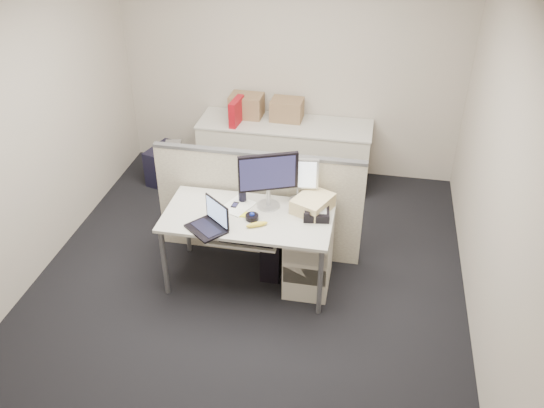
% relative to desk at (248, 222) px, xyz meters
% --- Properties ---
extents(floor, '(4.00, 4.50, 0.01)m').
position_rel_desk_xyz_m(floor, '(0.00, 0.00, -0.67)').
color(floor, black).
rests_on(floor, ground).
extents(wall_back, '(4.00, 0.02, 2.70)m').
position_rel_desk_xyz_m(wall_back, '(0.00, 2.25, 0.69)').
color(wall_back, '#B7ADA0').
rests_on(wall_back, ground).
extents(wall_front, '(4.00, 0.02, 2.70)m').
position_rel_desk_xyz_m(wall_front, '(0.00, -2.25, 0.69)').
color(wall_front, '#B7ADA0').
rests_on(wall_front, ground).
extents(wall_left, '(0.02, 4.50, 2.70)m').
position_rel_desk_xyz_m(wall_left, '(-2.00, 0.00, 0.69)').
color(wall_left, '#B7ADA0').
rests_on(wall_left, ground).
extents(wall_right, '(0.02, 4.50, 2.70)m').
position_rel_desk_xyz_m(wall_right, '(2.00, 0.00, 0.69)').
color(wall_right, '#B7ADA0').
rests_on(wall_right, ground).
extents(desk, '(1.50, 0.75, 0.73)m').
position_rel_desk_xyz_m(desk, '(0.00, 0.00, 0.00)').
color(desk, '#BBB8AF').
rests_on(desk, floor).
extents(keyboard_tray, '(0.62, 0.32, 0.02)m').
position_rel_desk_xyz_m(keyboard_tray, '(0.00, -0.18, -0.04)').
color(keyboard_tray, '#BBB8AF').
rests_on(keyboard_tray, desk).
extents(drawer_pedestal, '(0.40, 0.55, 0.65)m').
position_rel_desk_xyz_m(drawer_pedestal, '(0.55, 0.05, -0.34)').
color(drawer_pedestal, beige).
rests_on(drawer_pedestal, floor).
extents(cubicle_partition, '(2.00, 0.06, 1.10)m').
position_rel_desk_xyz_m(cubicle_partition, '(0.00, 0.45, -0.11)').
color(cubicle_partition, beige).
rests_on(cubicle_partition, floor).
extents(back_counter, '(2.00, 0.60, 0.72)m').
position_rel_desk_xyz_m(back_counter, '(0.00, 1.93, -0.30)').
color(back_counter, beige).
rests_on(back_counter, floor).
extents(monitor_main, '(0.57, 0.39, 0.53)m').
position_rel_desk_xyz_m(monitor_main, '(0.15, 0.18, 0.33)').
color(monitor_main, black).
rests_on(monitor_main, desk).
extents(monitor_small, '(0.37, 0.22, 0.43)m').
position_rel_desk_xyz_m(monitor_small, '(0.40, 0.32, 0.28)').
color(monitor_small, '#B7B7BC').
rests_on(monitor_small, desk).
extents(laptop, '(0.41, 0.40, 0.25)m').
position_rel_desk_xyz_m(laptop, '(-0.30, -0.28, 0.19)').
color(laptop, black).
rests_on(laptop, desk).
extents(trackball, '(0.15, 0.15, 0.04)m').
position_rel_desk_xyz_m(trackball, '(0.05, -0.05, 0.09)').
color(trackball, black).
rests_on(trackball, desk).
extents(desk_phone, '(0.25, 0.21, 0.07)m').
position_rel_desk_xyz_m(desk_phone, '(0.60, 0.08, 0.10)').
color(desk_phone, black).
rests_on(desk_phone, desk).
extents(paper_stack, '(0.32, 0.35, 0.01)m').
position_rel_desk_xyz_m(paper_stack, '(-0.12, 0.12, 0.07)').
color(paper_stack, white).
rests_on(paper_stack, desk).
extents(sticky_pad, '(0.08, 0.08, 0.01)m').
position_rel_desk_xyz_m(sticky_pad, '(-0.05, 0.00, 0.07)').
color(sticky_pad, '#FFF72A').
rests_on(sticky_pad, desk).
extents(travel_mug, '(0.07, 0.07, 0.15)m').
position_rel_desk_xyz_m(travel_mug, '(-0.10, 0.22, 0.14)').
color(travel_mug, black).
rests_on(travel_mug, desk).
extents(banana, '(0.19, 0.13, 0.04)m').
position_rel_desk_xyz_m(banana, '(0.11, -0.15, 0.09)').
color(banana, yellow).
rests_on(banana, desk).
extents(cellphone, '(0.06, 0.11, 0.01)m').
position_rel_desk_xyz_m(cellphone, '(-0.15, 0.13, 0.07)').
color(cellphone, black).
rests_on(cellphone, desk).
extents(manila_folders, '(0.40, 0.44, 0.13)m').
position_rel_desk_xyz_m(manila_folders, '(0.55, 0.20, 0.13)').
color(manila_folders, beige).
rests_on(manila_folders, desk).
extents(keyboard, '(0.48, 0.18, 0.03)m').
position_rel_desk_xyz_m(keyboard, '(0.05, -0.22, -0.02)').
color(keyboard, black).
rests_on(keyboard, keyboard_tray).
extents(pc_tower_desk, '(0.19, 0.45, 0.42)m').
position_rel_desk_xyz_m(pc_tower_desk, '(0.20, 0.20, -0.46)').
color(pc_tower_desk, black).
rests_on(pc_tower_desk, floor).
extents(pc_tower_spare_dark, '(0.31, 0.50, 0.44)m').
position_rel_desk_xyz_m(pc_tower_spare_dark, '(-1.45, 1.63, -0.44)').
color(pc_tower_spare_dark, black).
rests_on(pc_tower_spare_dark, floor).
extents(pc_tower_spare_silver, '(0.30, 0.50, 0.44)m').
position_rel_desk_xyz_m(pc_tower_spare_silver, '(-1.30, 1.63, -0.44)').
color(pc_tower_spare_silver, '#B7B7BC').
rests_on(pc_tower_spare_silver, floor).
extents(cardboard_box_left, '(0.39, 0.29, 0.28)m').
position_rel_desk_xyz_m(cardboard_box_left, '(-0.48, 2.05, 0.20)').
color(cardboard_box_left, '#86664B').
rests_on(cardboard_box_left, back_counter).
extents(cardboard_box_right, '(0.37, 0.29, 0.26)m').
position_rel_desk_xyz_m(cardboard_box_right, '(0.00, 2.05, 0.19)').
color(cardboard_box_right, '#86664B').
rests_on(cardboard_box_right, back_counter).
extents(red_binder, '(0.11, 0.34, 0.31)m').
position_rel_desk_xyz_m(red_binder, '(-0.55, 1.83, 0.21)').
color(red_binder, '#A20D17').
rests_on(red_binder, back_counter).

